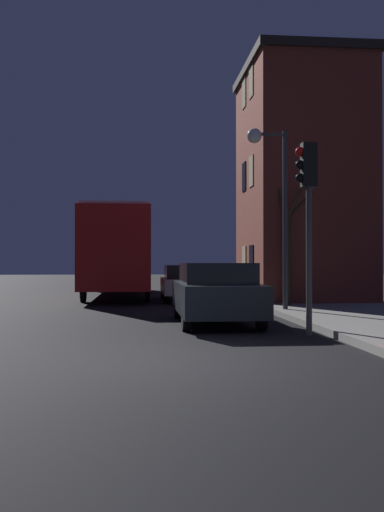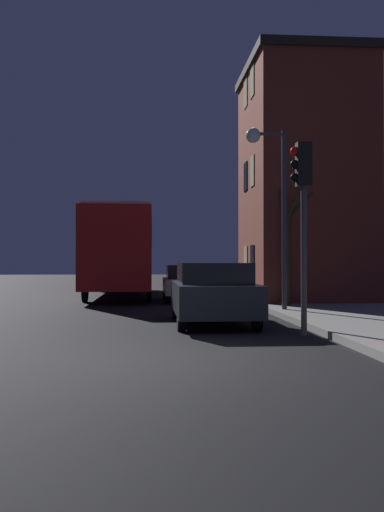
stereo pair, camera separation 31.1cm
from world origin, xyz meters
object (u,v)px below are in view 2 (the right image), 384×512
Objects in this scene: traffic_light at (302,196)px; bus at (122,247)px; streetlamp at (271,181)px; car_near_lane at (212,292)px; car_mid_lane at (188,282)px; bare_tree at (289,245)px.

traffic_light is 0.34× the size of bus.
streetlamp reaches higher than car_near_lane.
bus is 2.63× the size of car_near_lane.
traffic_light reaches higher than car_mid_lane.
streetlamp is at bearing 50.65° from car_near_lane.
car_mid_lane is (-0.04, 8.22, -0.04)m from car_near_lane.
car_mid_lane is at bearing 98.89° from traffic_light.
streetlamp is 1.17× the size of car_near_lane.
car_near_lane is at bearing -76.82° from bus.
streetlamp is 1.31× the size of traffic_light.
traffic_light is at bearing -72.68° from bus.
streetlamp reaches higher than car_mid_lane.
car_near_lane is at bearing 125.61° from traffic_light.
bare_tree is 9.49m from bus.
traffic_light is 3.44m from car_near_lane.
bare_tree reaches higher than traffic_light.
bare_tree is at bearing 59.57° from streetlamp.
traffic_light reaches higher than car_near_lane.
car_near_lane is 1.07× the size of car_mid_lane.
bus is at bearing 107.32° from traffic_light.
bus is at bearing 103.18° from car_near_lane.
bus is 4.56m from car_mid_lane.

